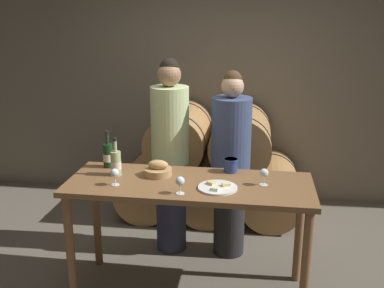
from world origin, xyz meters
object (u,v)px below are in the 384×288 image
wine_glass_center (264,174)px  wine_glass_far_left (115,174)px  person_right (230,165)px  cheese_plate (218,187)px  bread_basket (158,170)px  wine_glass_left (180,182)px  tasting_table (189,198)px  blue_crock (231,165)px  wine_bottle_red (108,155)px  wine_bottle_white (116,163)px  person_left (170,156)px

wine_glass_center → wine_glass_far_left: bearing=-171.5°
person_right → cheese_plate: (-0.04, -0.73, 0.09)m
bread_basket → wine_glass_left: (0.23, -0.32, 0.04)m
tasting_table → blue_crock: blue_crock is taller
tasting_table → wine_glass_center: (0.53, 0.02, 0.21)m
person_right → tasting_table: bearing=-112.1°
person_right → blue_crock: size_ratio=14.62×
wine_bottle_red → bread_basket: 0.45m
blue_crock → wine_glass_far_left: bearing=-153.6°
blue_crock → wine_glass_left: 0.58m
bread_basket → wine_glass_far_left: bearing=-137.6°
wine_bottle_red → blue_crock: 0.97m
wine_glass_far_left → wine_glass_center: size_ratio=1.00×
wine_bottle_red → wine_bottle_white: size_ratio=1.02×
wine_bottle_white → blue_crock: bearing=13.0°
person_left → bread_basket: (0.01, -0.54, 0.06)m
person_left → wine_bottle_white: size_ratio=5.93×
person_left → wine_glass_far_left: size_ratio=14.01×
wine_bottle_red → bread_basket: bearing=-16.4°
person_right → bread_basket: (-0.52, -0.54, 0.12)m
tasting_table → bread_basket: bearing=158.0°
person_left → blue_crock: bearing=-34.6°
wine_bottle_white → wine_glass_center: size_ratio=2.36×
person_right → wine_glass_left: (-0.29, -0.86, 0.16)m
blue_crock → wine_glass_left: bearing=-122.9°
cheese_plate → wine_glass_center: 0.35m
wine_bottle_red → cheese_plate: (0.90, -0.32, -0.09)m
tasting_table → person_right: bearing=67.9°
tasting_table → cheese_plate: bearing=-23.6°
cheese_plate → person_right: bearing=86.5°
wine_bottle_red → blue_crock: size_ratio=2.64×
tasting_table → wine_bottle_white: bearing=173.7°
wine_bottle_white → wine_glass_left: size_ratio=2.36×
wine_glass_far_left → wine_glass_center: (1.05, 0.16, 0.00)m
person_left → wine_bottle_red: 0.60m
person_right → person_left: bearing=180.0°
cheese_plate → wine_glass_far_left: (-0.73, -0.04, 0.08)m
tasting_table → wine_glass_center: wine_glass_center is taller
cheese_plate → wine_glass_left: wine_glass_left is taller
person_left → person_right: 0.53m
blue_crock → bread_basket: (-0.54, -0.16, -0.01)m
person_left → wine_bottle_white: 0.66m
wine_bottle_red → wine_bottle_white: bearing=-54.8°
bread_basket → cheese_plate: bread_basket is taller
person_left → bread_basket: size_ratio=8.37×
tasting_table → wine_bottle_red: (-0.69, 0.23, 0.22)m
blue_crock → wine_bottle_white: bearing=-167.0°
person_left → wine_glass_far_left: bearing=-107.9°
blue_crock → bread_basket: bread_basket is taller
wine_bottle_white → wine_glass_far_left: bearing=-75.0°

